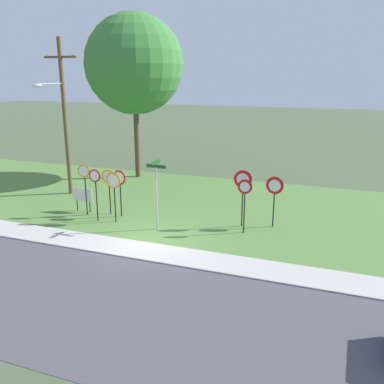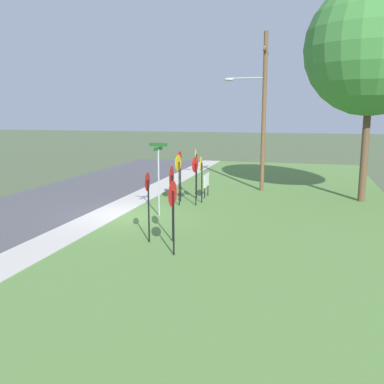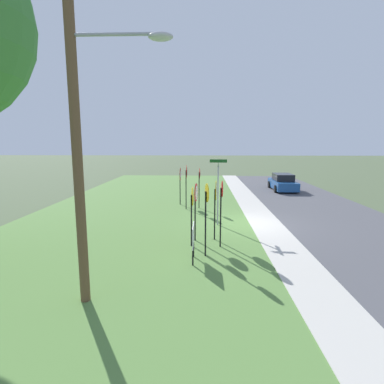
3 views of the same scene
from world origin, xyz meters
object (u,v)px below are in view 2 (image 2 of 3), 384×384
at_px(stop_sign_near_left, 196,163).
at_px(yield_sign_near_right, 172,200).
at_px(yield_sign_near_left, 171,185).
at_px(yield_sign_far_left, 147,191).
at_px(street_name_post, 159,173).
at_px(stop_sign_far_right, 180,166).
at_px(oak_tree_left, 372,48).
at_px(stop_sign_far_center, 195,170).
at_px(notice_board, 206,181).
at_px(utility_pole, 261,107).
at_px(stop_sign_near_right, 201,169).
at_px(stop_sign_far_left, 178,169).

xyz_separation_m(stop_sign_near_left, yield_sign_near_right, (9.05, 1.56, -0.07)).
distance_m(stop_sign_near_left, yield_sign_near_right, 9.19).
height_order(yield_sign_near_left, yield_sign_far_left, yield_sign_near_left).
bearing_deg(yield_sign_far_left, street_name_post, -171.05).
bearing_deg(stop_sign_far_right, street_name_post, -0.56).
relative_size(street_name_post, oak_tree_left, 0.30).
bearing_deg(oak_tree_left, yield_sign_near_right, -32.72).
xyz_separation_m(yield_sign_far_left, street_name_post, (-3.79, -0.93, 0.06)).
height_order(stop_sign_far_center, oak_tree_left, oak_tree_left).
bearing_deg(stop_sign_near_left, notice_board, 127.89).
height_order(stop_sign_near_left, utility_pole, utility_pole).
xyz_separation_m(stop_sign_near_left, stop_sign_far_right, (1.00, -0.58, -0.04)).
distance_m(stop_sign_near_right, stop_sign_far_left, 1.26).
bearing_deg(oak_tree_left, stop_sign_near_right, -72.24).
relative_size(yield_sign_far_left, street_name_post, 0.77).
distance_m(stop_sign_far_left, utility_pole, 6.77).
xyz_separation_m(stop_sign_far_left, yield_sign_far_left, (6.09, 0.73, 0.02)).
distance_m(stop_sign_far_left, notice_board, 2.69).
bearing_deg(notice_board, stop_sign_far_left, -19.43).
xyz_separation_m(yield_sign_near_left, utility_pole, (-10.91, 1.83, 2.74)).
bearing_deg(yield_sign_near_right, yield_sign_far_left, -129.39).
relative_size(yield_sign_near_left, notice_board, 2.14).
height_order(stop_sign_far_center, yield_sign_far_left, yield_sign_far_left).
height_order(stop_sign_near_right, yield_sign_near_right, yield_sign_near_right).
bearing_deg(street_name_post, stop_sign_near_right, 163.31).
relative_size(stop_sign_near_right, yield_sign_near_right, 0.97).
bearing_deg(utility_pole, street_name_post, -25.50).
bearing_deg(stop_sign_far_center, stop_sign_far_left, -71.65).
bearing_deg(stop_sign_far_left, stop_sign_near_right, 135.99).
xyz_separation_m(stop_sign_far_center, utility_pole, (-4.95, 2.53, 3.04)).
xyz_separation_m(utility_pole, oak_tree_left, (1.76, 5.38, 2.71)).
relative_size(street_name_post, notice_board, 2.54).
distance_m(stop_sign_far_left, yield_sign_near_right, 7.44).
relative_size(stop_sign_near_left, yield_sign_far_left, 1.05).
relative_size(stop_sign_near_left, utility_pole, 0.29).
height_order(stop_sign_far_right, street_name_post, street_name_post).
bearing_deg(stop_sign_far_right, notice_board, 145.31).
height_order(yield_sign_far_left, notice_board, yield_sign_far_left).
bearing_deg(stop_sign_near_right, yield_sign_near_left, -1.81).
distance_m(yield_sign_far_left, utility_pole, 11.86).
bearing_deg(stop_sign_near_left, stop_sign_far_right, -40.47).
xyz_separation_m(stop_sign_far_center, yield_sign_far_left, (6.24, -0.07, 0.10)).
xyz_separation_m(yield_sign_near_left, yield_sign_near_right, (1.37, 0.46, -0.23)).
relative_size(stop_sign_far_right, yield_sign_far_left, 1.04).
relative_size(yield_sign_near_left, street_name_post, 0.84).
bearing_deg(stop_sign_far_left, notice_board, 164.17).
xyz_separation_m(stop_sign_far_right, yield_sign_far_left, (6.97, 0.91, 0.00)).
height_order(stop_sign_far_right, yield_sign_near_left, yield_sign_near_left).
bearing_deg(stop_sign_far_left, stop_sign_far_center, 104.08).
xyz_separation_m(yield_sign_near_left, street_name_post, (-3.51, -1.70, -0.14)).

